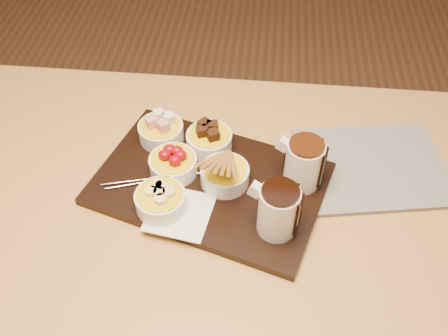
# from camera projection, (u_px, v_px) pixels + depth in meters

# --- Properties ---
(dining_table) EXTENTS (1.20, 0.80, 0.75)m
(dining_table) POSITION_uv_depth(u_px,v_px,m) (193.00, 225.00, 1.10)
(dining_table) COLOR #C18E47
(dining_table) RESTS_ON ground
(serving_board) EXTENTS (0.53, 0.42, 0.02)m
(serving_board) POSITION_uv_depth(u_px,v_px,m) (210.00, 183.00, 1.04)
(serving_board) COLOR black
(serving_board) RESTS_ON dining_table
(napkin) EXTENTS (0.14, 0.14, 0.00)m
(napkin) POSITION_uv_depth(u_px,v_px,m) (180.00, 213.00, 0.97)
(napkin) COLOR white
(napkin) RESTS_ON serving_board
(bowl_marshmallows) EXTENTS (0.10, 0.10, 0.04)m
(bowl_marshmallows) POSITION_uv_depth(u_px,v_px,m) (161.00, 132.00, 1.10)
(bowl_marshmallows) COLOR white
(bowl_marshmallows) RESTS_ON serving_board
(bowl_cake) EXTENTS (0.10, 0.10, 0.04)m
(bowl_cake) POSITION_uv_depth(u_px,v_px,m) (209.00, 141.00, 1.09)
(bowl_cake) COLOR white
(bowl_cake) RESTS_ON serving_board
(bowl_strawberries) EXTENTS (0.10, 0.10, 0.04)m
(bowl_strawberries) POSITION_uv_depth(u_px,v_px,m) (173.00, 165.00, 1.04)
(bowl_strawberries) COLOR white
(bowl_strawberries) RESTS_ON serving_board
(bowl_biscotti) EXTENTS (0.10, 0.10, 0.04)m
(bowl_biscotti) POSITION_uv_depth(u_px,v_px,m) (225.00, 175.00, 1.02)
(bowl_biscotti) COLOR white
(bowl_biscotti) RESTS_ON serving_board
(bowl_bananas) EXTENTS (0.10, 0.10, 0.04)m
(bowl_bananas) POSITION_uv_depth(u_px,v_px,m) (161.00, 201.00, 0.97)
(bowl_bananas) COLOR white
(bowl_bananas) RESTS_ON serving_board
(pitcher_dark_chocolate) EXTENTS (0.09, 0.09, 0.10)m
(pitcher_dark_chocolate) POSITION_uv_depth(u_px,v_px,m) (278.00, 211.00, 0.91)
(pitcher_dark_chocolate) COLOR silver
(pitcher_dark_chocolate) RESTS_ON serving_board
(pitcher_milk_chocolate) EXTENTS (0.09, 0.09, 0.10)m
(pitcher_milk_chocolate) POSITION_uv_depth(u_px,v_px,m) (304.00, 165.00, 0.99)
(pitcher_milk_chocolate) COLOR silver
(pitcher_milk_chocolate) RESTS_ON serving_board
(fondue_skewers) EXTENTS (0.10, 0.26, 0.01)m
(fondue_skewers) POSITION_uv_depth(u_px,v_px,m) (164.00, 177.00, 1.03)
(fondue_skewers) COLOR silver
(fondue_skewers) RESTS_ON serving_board
(newspaper) EXTENTS (0.35, 0.30, 0.01)m
(newspaper) POSITION_uv_depth(u_px,v_px,m) (373.00, 166.00, 1.08)
(newspaper) COLOR beige
(newspaper) RESTS_ON dining_table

